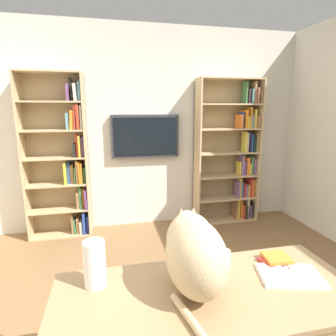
# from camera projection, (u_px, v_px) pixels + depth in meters

# --- Properties ---
(wall_back) EXTENTS (4.52, 0.06, 2.70)m
(wall_back) POSITION_uv_depth(u_px,v_px,m) (145.00, 129.00, 3.80)
(wall_back) COLOR silver
(wall_back) RESTS_ON ground
(bookshelf_left) EXTENTS (0.92, 0.28, 2.03)m
(bookshelf_left) POSITION_uv_depth(u_px,v_px,m) (234.00, 153.00, 3.98)
(bookshelf_left) COLOR tan
(bookshelf_left) RESTS_ON ground
(bookshelf_right) EXTENTS (0.76, 0.28, 2.06)m
(bookshelf_right) POSITION_uv_depth(u_px,v_px,m) (64.00, 159.00, 3.48)
(bookshelf_right) COLOR tan
(bookshelf_right) RESTS_ON ground
(wall_mounted_tv) EXTENTS (0.91, 0.07, 0.58)m
(wall_mounted_tv) POSITION_uv_depth(u_px,v_px,m) (145.00, 136.00, 3.73)
(wall_mounted_tv) COLOR #333338
(desk) EXTENTS (1.55, 0.66, 0.73)m
(desk) POSITION_uv_depth(u_px,v_px,m) (210.00, 313.00, 1.38)
(desk) COLOR #A37F56
(desk) RESTS_ON ground
(cat) EXTENTS (0.29, 0.56, 0.39)m
(cat) POSITION_uv_depth(u_px,v_px,m) (194.00, 252.00, 1.37)
(cat) COLOR #D1B284
(cat) RESTS_ON desk
(open_binder) EXTENTS (0.37, 0.30, 0.02)m
(open_binder) POSITION_uv_depth(u_px,v_px,m) (290.00, 275.00, 1.50)
(open_binder) COLOR white
(open_binder) RESTS_ON desk
(paper_towel_roll) EXTENTS (0.11, 0.11, 0.24)m
(paper_towel_roll) POSITION_uv_depth(u_px,v_px,m) (95.00, 264.00, 1.40)
(paper_towel_roll) COLOR white
(paper_towel_roll) RESTS_ON desk
(coffee_mug) EXTENTS (0.08, 0.08, 0.10)m
(coffee_mug) POSITION_uv_depth(u_px,v_px,m) (223.00, 258.00, 1.59)
(coffee_mug) COLOR white
(coffee_mug) RESTS_ON desk
(desk_book_stack) EXTENTS (0.19, 0.15, 0.04)m
(desk_book_stack) POSITION_uv_depth(u_px,v_px,m) (276.00, 259.00, 1.64)
(desk_book_stack) COLOR #B7332D
(desk_book_stack) RESTS_ON desk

